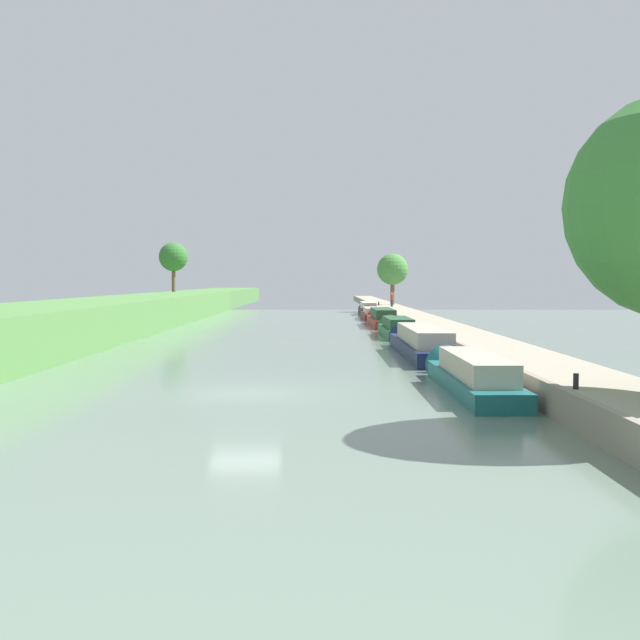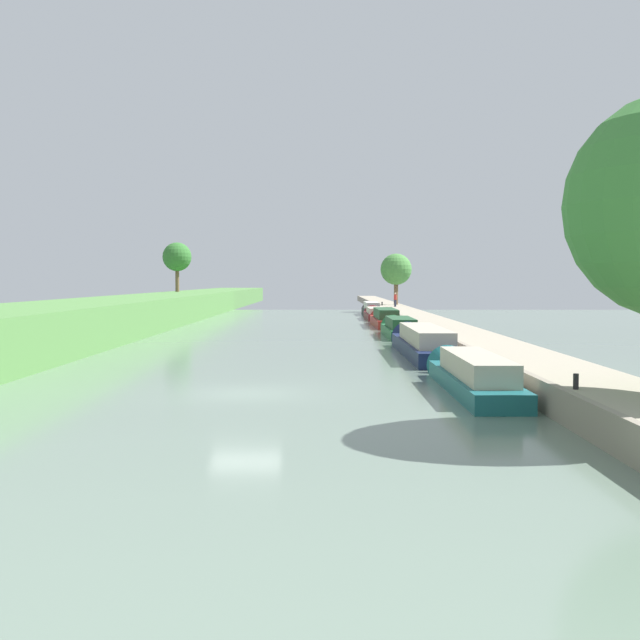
# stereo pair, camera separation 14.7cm
# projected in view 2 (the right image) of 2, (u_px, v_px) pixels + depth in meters

# --- Properties ---
(ground_plane) EXTENTS (160.00, 160.00, 0.00)m
(ground_plane) POSITION_uv_depth(u_px,v_px,m) (246.00, 394.00, 27.83)
(ground_plane) COLOR slate
(right_towpath) EXTENTS (3.24, 260.00, 0.93)m
(right_towpath) POSITION_uv_depth(u_px,v_px,m) (563.00, 381.00, 27.74)
(right_towpath) COLOR #9E937F
(right_towpath) RESTS_ON ground_plane
(stone_quay) EXTENTS (0.25, 260.00, 0.98)m
(stone_quay) POSITION_uv_depth(u_px,v_px,m) (514.00, 380.00, 27.75)
(stone_quay) COLOR gray
(stone_quay) RESTS_ON ground_plane
(narrowboat_teal) EXTENTS (1.87, 11.24, 1.98)m
(narrowboat_teal) POSITION_uv_depth(u_px,v_px,m) (470.00, 375.00, 28.81)
(narrowboat_teal) COLOR #195B60
(narrowboat_teal) RESTS_ON ground_plane
(narrowboat_navy) EXTENTS (2.18, 14.95, 2.24)m
(narrowboat_navy) POSITION_uv_depth(u_px,v_px,m) (422.00, 343.00, 42.55)
(narrowboat_navy) COLOR #141E42
(narrowboat_navy) RESTS_ON ground_plane
(narrowboat_green) EXTENTS (2.05, 10.59, 2.03)m
(narrowboat_green) POSITION_uv_depth(u_px,v_px,m) (399.00, 328.00, 56.85)
(narrowboat_green) COLOR #1E6033
(narrowboat_green) RESTS_ON ground_plane
(narrowboat_red) EXTENTS (2.04, 12.54, 2.18)m
(narrowboat_red) POSITION_uv_depth(u_px,v_px,m) (385.00, 319.00, 69.54)
(narrowboat_red) COLOR maroon
(narrowboat_red) RESTS_ON ground_plane
(narrowboat_maroon) EXTENTS (2.05, 10.36, 1.95)m
(narrowboat_maroon) POSITION_uv_depth(u_px,v_px,m) (375.00, 314.00, 82.00)
(narrowboat_maroon) COLOR maroon
(narrowboat_maroon) RESTS_ON ground_plane
(narrowboat_black) EXTENTS (1.82, 10.99, 2.03)m
(narrowboat_black) POSITION_uv_depth(u_px,v_px,m) (371.00, 309.00, 92.50)
(narrowboat_black) COLOR black
(narrowboat_black) RESTS_ON ground_plane
(tree_rightbank_midnear) EXTENTS (4.02, 4.02, 6.56)m
(tree_rightbank_midnear) POSITION_uv_depth(u_px,v_px,m) (396.00, 270.00, 100.16)
(tree_rightbank_midnear) COLOR brown
(tree_rightbank_midnear) RESTS_ON right_towpath
(tree_leftbank_upstream) EXTENTS (3.75, 3.75, 6.43)m
(tree_leftbank_upstream) POSITION_uv_depth(u_px,v_px,m) (177.00, 257.00, 101.42)
(tree_leftbank_upstream) COLOR brown
(tree_leftbank_upstream) RESTS_ON left_grassy_bank
(person_walking) EXTENTS (0.34, 0.34, 1.66)m
(person_walking) POSITION_uv_depth(u_px,v_px,m) (395.00, 299.00, 92.25)
(person_walking) COLOR #282D42
(person_walking) RESTS_ON right_towpath
(mooring_bollard_near) EXTENTS (0.16, 0.16, 0.45)m
(mooring_bollard_near) POSITION_uv_depth(u_px,v_px,m) (576.00, 381.00, 22.24)
(mooring_bollard_near) COLOR black
(mooring_bollard_near) RESTS_ON right_towpath
(mooring_bollard_far) EXTENTS (0.16, 0.16, 0.45)m
(mooring_bollard_far) POSITION_uv_depth(u_px,v_px,m) (382.00, 304.00, 97.24)
(mooring_bollard_far) COLOR black
(mooring_bollard_far) RESTS_ON right_towpath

